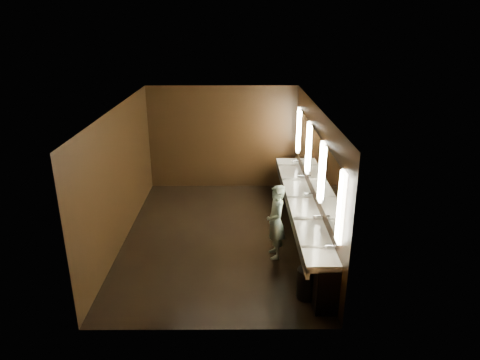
# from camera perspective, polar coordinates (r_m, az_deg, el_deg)

# --- Properties ---
(floor) EXTENTS (6.00, 6.00, 0.00)m
(floor) POSITION_cam_1_polar(r_m,az_deg,el_deg) (9.38, -2.84, -7.45)
(floor) COLOR black
(floor) RESTS_ON ground
(ceiling) EXTENTS (4.00, 6.00, 0.02)m
(ceiling) POSITION_cam_1_polar(r_m,az_deg,el_deg) (8.44, -3.18, 9.58)
(ceiling) COLOR #2D2D2B
(ceiling) RESTS_ON wall_back
(wall_back) EXTENTS (4.00, 0.02, 2.80)m
(wall_back) POSITION_cam_1_polar(r_m,az_deg,el_deg) (11.67, -2.35, 5.66)
(wall_back) COLOR black
(wall_back) RESTS_ON floor
(wall_front) EXTENTS (4.00, 0.02, 2.80)m
(wall_front) POSITION_cam_1_polar(r_m,az_deg,el_deg) (6.09, -4.24, -9.11)
(wall_front) COLOR black
(wall_front) RESTS_ON floor
(wall_left) EXTENTS (0.02, 6.00, 2.80)m
(wall_left) POSITION_cam_1_polar(r_m,az_deg,el_deg) (9.13, -15.64, 0.57)
(wall_left) COLOR black
(wall_left) RESTS_ON floor
(wall_right) EXTENTS (0.02, 6.00, 2.80)m
(wall_right) POSITION_cam_1_polar(r_m,az_deg,el_deg) (8.94, 9.91, 0.63)
(wall_right) COLOR black
(wall_right) RESTS_ON floor
(sink_counter) EXTENTS (0.55, 5.40, 1.01)m
(sink_counter) POSITION_cam_1_polar(r_m,az_deg,el_deg) (9.25, 8.30, -4.64)
(sink_counter) COLOR black
(sink_counter) RESTS_ON floor
(mirror_band) EXTENTS (0.06, 5.03, 1.15)m
(mirror_band) POSITION_cam_1_polar(r_m,az_deg,el_deg) (8.83, 9.92, 2.76)
(mirror_band) COLOR white
(mirror_band) RESTS_ON wall_right
(person) EXTENTS (0.43, 0.59, 1.49)m
(person) POSITION_cam_1_polar(r_m,az_deg,el_deg) (8.33, 4.80, -5.57)
(person) COLOR #88C2CB
(person) RESTS_ON floor
(trash_bin) EXTENTS (0.44, 0.44, 0.54)m
(trash_bin) POSITION_cam_1_polar(r_m,az_deg,el_deg) (7.45, 8.94, -13.45)
(trash_bin) COLOR black
(trash_bin) RESTS_ON floor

